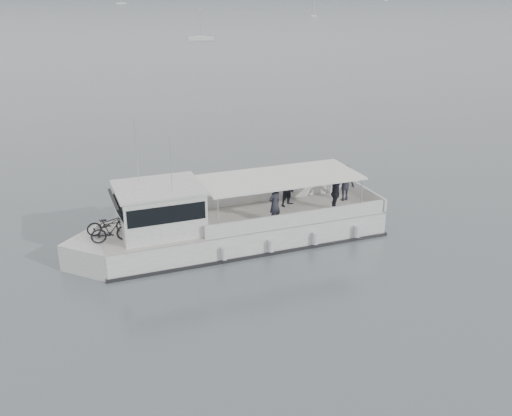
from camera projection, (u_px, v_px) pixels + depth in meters
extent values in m
plane|color=#525B60|center=(224.00, 213.00, 28.60)|extent=(1400.00, 1400.00, 0.00)
cube|color=white|center=(245.00, 232.00, 25.26)|extent=(12.80, 6.34, 1.34)
cube|color=white|center=(102.00, 254.00, 23.20)|extent=(3.24, 3.24, 1.34)
cube|color=beige|center=(245.00, 218.00, 25.01)|extent=(12.80, 6.34, 0.06)
cube|color=black|center=(245.00, 241.00, 25.41)|extent=(13.03, 6.51, 0.19)
cube|color=white|center=(270.00, 195.00, 26.89)|extent=(8.00, 2.20, 0.62)
cube|color=white|center=(298.00, 219.00, 24.14)|extent=(8.00, 2.20, 0.62)
cube|color=white|center=(366.00, 195.00, 26.94)|extent=(0.94, 3.22, 0.62)
cube|color=white|center=(160.00, 210.00, 23.44)|extent=(3.90, 3.53, 1.86)
cube|color=black|center=(120.00, 212.00, 22.85)|extent=(1.22, 2.64, 1.19)
cube|color=black|center=(159.00, 203.00, 23.33)|extent=(3.71, 3.52, 0.72)
cube|color=white|center=(158.00, 187.00, 23.08)|extent=(4.15, 3.78, 0.10)
cube|color=white|center=(280.00, 177.00, 24.94)|extent=(7.57, 4.78, 0.08)
cylinder|color=silver|center=(218.00, 217.00, 22.90)|extent=(0.08, 0.08, 1.70)
cylinder|color=silver|center=(199.00, 194.00, 25.41)|extent=(0.08, 0.08, 1.70)
cylinder|color=silver|center=(361.00, 197.00, 25.09)|extent=(0.08, 0.08, 1.70)
cylinder|color=silver|center=(330.00, 178.00, 27.60)|extent=(0.08, 0.08, 1.70)
cylinder|color=silver|center=(136.00, 151.00, 23.19)|extent=(0.04, 0.04, 2.68)
cylinder|color=silver|center=(171.00, 164.00, 22.18)|extent=(0.04, 0.04, 2.27)
cylinder|color=silver|center=(224.00, 254.00, 23.15)|extent=(0.30, 0.30, 0.52)
cylinder|color=silver|center=(271.00, 246.00, 23.83)|extent=(0.30, 0.30, 0.52)
cylinder|color=silver|center=(315.00, 238.00, 24.52)|extent=(0.30, 0.30, 0.52)
cylinder|color=silver|center=(357.00, 232.00, 25.20)|extent=(0.30, 0.30, 0.52)
imported|color=black|center=(109.00, 224.00, 23.28)|extent=(1.87, 1.05, 0.93)
imported|color=black|center=(111.00, 231.00, 22.56)|extent=(1.69, 0.86, 0.98)
imported|color=#262933|center=(275.00, 204.00, 24.23)|extent=(0.75, 0.72, 1.73)
imported|color=#262933|center=(290.00, 188.00, 26.14)|extent=(1.07, 1.02, 1.73)
imported|color=#262933|center=(336.00, 193.00, 25.53)|extent=(0.42, 1.02, 1.73)
imported|color=#262933|center=(345.00, 183.00, 26.77)|extent=(1.27, 0.97, 1.73)
cube|color=white|center=(386.00, 0.00, 387.96)|extent=(4.45, 6.43, 0.75)
cube|color=white|center=(386.00, 0.00, 387.84)|extent=(2.49, 2.70, 0.45)
cube|color=white|center=(314.00, 17.00, 193.67)|extent=(3.06, 6.14, 0.75)
cube|color=white|center=(314.00, 16.00, 193.56)|extent=(2.04, 2.35, 0.45)
cylinder|color=silver|center=(315.00, 6.00, 192.38)|extent=(0.08, 0.08, 6.46)
cube|color=white|center=(201.00, 39.00, 116.29)|extent=(5.16, 1.80, 0.75)
cube|color=white|center=(201.00, 37.00, 116.17)|extent=(1.83, 1.49, 0.45)
cylinder|color=silver|center=(200.00, 23.00, 115.15)|extent=(0.08, 0.08, 5.62)
cube|color=white|center=(121.00, 3.00, 328.85)|extent=(6.39, 3.67, 0.75)
cube|color=white|center=(121.00, 3.00, 328.74)|extent=(2.54, 2.26, 0.45)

